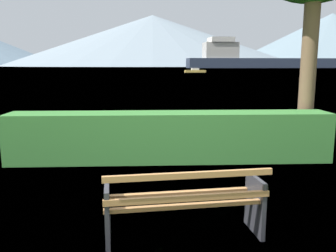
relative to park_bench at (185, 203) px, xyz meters
The scene contains 7 objects.
ground_plane 0.43m from the park_bench, 96.60° to the left, with size 1400.00×1400.00×0.00m, color olive.
water_surface 308.51m from the park_bench, 90.00° to the left, with size 620.00×620.00×0.00m, color #6B8EA3.
park_bench is the anchor object (origin of this frame).
hedge_row 3.31m from the park_bench, 90.12° to the left, with size 6.53×0.76×1.00m, color #387A33.
cargo_ship_large 226.69m from the park_bench, 72.30° to the left, with size 113.73×21.43×18.54m.
fishing_boat_near 86.42m from the park_bench, 83.02° to the left, with size 5.43×2.03×1.17m.
distant_hills 559.00m from the park_bench, 88.43° to the left, with size 955.46×429.35×85.13m.
Camera 1 is at (-0.34, -3.73, 1.96)m, focal length 37.12 mm.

